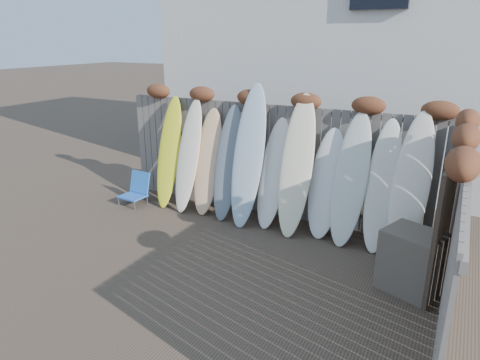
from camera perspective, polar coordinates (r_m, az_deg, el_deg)
The scene contains 18 objects.
ground at distance 6.05m, azimuth -5.43°, elevation -12.26°, with size 80.00×80.00×0.00m, color #493A2D.
back_fence at distance 7.53m, azimuth 4.65°, elevation 3.81°, with size 6.05×0.28×2.24m.
right_fence at distance 4.96m, azimuth 26.59°, elevation -6.61°, with size 0.28×4.40×2.24m.
house at distance 11.08m, azimuth 16.08°, elevation 18.40°, with size 8.50×5.50×6.33m.
beach_chair at distance 8.55m, azimuth -13.66°, elevation -1.21°, with size 0.49×0.52×0.61m.
wooden_crate at distance 5.90m, azimuth 21.95°, elevation -10.02°, with size 0.69×0.57×0.80m, color brown.
lattice_panel at distance 5.82m, azimuth 25.35°, elevation -6.01°, with size 0.05×1.13×1.70m, color #34261F.
surfboard_0 at distance 8.20m, azimuth -9.43°, elevation 3.67°, with size 0.45×0.07×2.13m, color yellow.
surfboard_1 at distance 7.91m, azimuth -6.89°, elevation 3.21°, with size 0.45×0.07×2.12m, color white.
surfboard_2 at distance 7.78m, azimuth -4.32°, elevation 2.45°, with size 0.51×0.07×1.96m, color #F8AE91.
surfboard_3 at distance 7.51m, azimuth -1.66°, elevation 2.29°, with size 0.47×0.07×2.06m, color slate.
surfboard_4 at distance 7.24m, azimuth 1.13°, elevation 3.27°, with size 0.54×0.07×2.47m, color #A1B8CD.
surfboard_5 at distance 7.19m, azimuth 4.46°, elevation 0.88°, with size 0.50×0.07×1.90m, color white.
surfboard_6 at distance 6.93m, azimuth 7.55°, elevation 1.90°, with size 0.53×0.07×2.35m, color #FBF0C8.
surfboard_7 at distance 6.96m, azimuth 11.41°, elevation -0.46°, with size 0.54×0.07×1.80m, color white.
surfboard_8 at distance 6.77m, azimuth 14.50°, elevation 0.06°, with size 0.53×0.07×2.11m, color silver.
surfboard_9 at distance 6.71m, azimuth 18.44°, elevation -0.79°, with size 0.48×0.07×2.04m, color silver.
surfboard_10 at distance 6.60m, azimuth 21.82°, elevation -0.81°, with size 0.52×0.07×2.19m, color white.
Camera 1 is at (2.91, -4.32, 3.08)m, focal length 32.00 mm.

